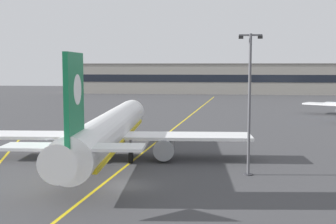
% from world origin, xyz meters
% --- Properties ---
extents(ground_plane, '(400.00, 400.00, 0.00)m').
position_xyz_m(ground_plane, '(0.00, 0.00, 0.00)').
color(ground_plane, '#3D3D3F').
extents(taxiway_centreline, '(13.34, 179.55, 0.01)m').
position_xyz_m(taxiway_centreline, '(0.00, 30.00, 0.00)').
color(taxiway_centreline, yellow).
rests_on(taxiway_centreline, ground).
extents(airliner_foreground, '(32.24, 41.52, 11.65)m').
position_xyz_m(airliner_foreground, '(-4.08, 10.86, 3.37)').
color(airliner_foreground, white).
rests_on(airliner_foreground, ground).
extents(apron_lamp_post, '(2.24, 0.90, 13.68)m').
position_xyz_m(apron_lamp_post, '(11.07, 5.21, 7.15)').
color(apron_lamp_post, '#515156').
rests_on(apron_lamp_post, ground).
extents(terminal_building, '(110.56, 12.40, 11.69)m').
position_xyz_m(terminal_building, '(3.31, 139.66, 5.85)').
color(terminal_building, '#9E998E').
rests_on(terminal_building, ground).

